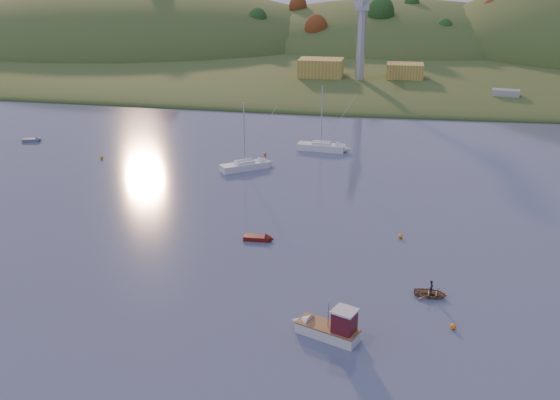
% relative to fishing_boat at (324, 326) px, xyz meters
% --- Properties ---
extents(ground, '(500.00, 500.00, 0.00)m').
position_rel_fishing_boat_xyz_m(ground, '(-5.78, -8.49, -0.87)').
color(ground, '#343F55').
rests_on(ground, ground).
extents(far_shore, '(620.00, 220.00, 1.50)m').
position_rel_fishing_boat_xyz_m(far_shore, '(-5.78, 221.51, -0.87)').
color(far_shore, '#30441B').
rests_on(far_shore, ground).
extents(shore_slope, '(640.00, 150.00, 7.00)m').
position_rel_fishing_boat_xyz_m(shore_slope, '(-5.78, 156.51, -0.87)').
color(shore_slope, '#30441B').
rests_on(shore_slope, ground).
extents(hill_left, '(170.00, 140.00, 44.00)m').
position_rel_fishing_boat_xyz_m(hill_left, '(-95.78, 191.51, -0.87)').
color(hill_left, '#30441B').
rests_on(hill_left, ground).
extents(hill_center, '(140.00, 120.00, 36.00)m').
position_rel_fishing_boat_xyz_m(hill_center, '(4.22, 201.51, -0.87)').
color(hill_center, '#30441B').
rests_on(hill_center, ground).
extents(hillside_trees, '(280.00, 50.00, 32.00)m').
position_rel_fishing_boat_xyz_m(hillside_trees, '(-5.78, 176.51, -0.87)').
color(hillside_trees, '#1E4418').
rests_on(hillside_trees, ground).
extents(wharf, '(42.00, 16.00, 2.40)m').
position_rel_fishing_boat_xyz_m(wharf, '(-0.78, 113.51, 0.33)').
color(wharf, slate).
rests_on(wharf, ground).
extents(shed_west, '(11.00, 8.00, 4.80)m').
position_rel_fishing_boat_xyz_m(shed_west, '(-13.78, 114.51, 3.93)').
color(shed_west, '#A48D36').
rests_on(shed_west, wharf).
extents(shed_east, '(9.00, 7.00, 4.00)m').
position_rel_fishing_boat_xyz_m(shed_east, '(7.22, 115.51, 3.53)').
color(shed_east, '#A48D36').
rests_on(shed_east, wharf).
extents(dock_crane, '(3.20, 28.00, 20.30)m').
position_rel_fishing_boat_xyz_m(dock_crane, '(-3.78, 109.90, 16.30)').
color(dock_crane, '#B7B7BC').
rests_on(dock_crane, wharf).
extents(fishing_boat, '(6.45, 4.10, 3.95)m').
position_rel_fishing_boat_xyz_m(fishing_boat, '(0.00, 0.00, 0.00)').
color(fishing_boat, silver).
rests_on(fishing_boat, ground).
extents(sailboat_near, '(7.29, 6.27, 10.33)m').
position_rel_fishing_boat_xyz_m(sailboat_near, '(-16.92, 43.25, -0.19)').
color(sailboat_near, white).
rests_on(sailboat_near, ground).
extents(sailboat_far, '(8.09, 3.11, 10.96)m').
position_rel_fishing_boat_xyz_m(sailboat_far, '(-6.76, 55.87, -0.16)').
color(sailboat_far, white).
rests_on(sailboat_far, ground).
extents(canoe, '(3.26, 2.45, 0.64)m').
position_rel_fishing_boat_xyz_m(canoe, '(9.12, 8.28, -0.55)').
color(canoe, '#967253').
rests_on(canoe, ground).
extents(paddler, '(0.38, 0.54, 1.41)m').
position_rel_fishing_boat_xyz_m(paddler, '(9.12, 8.28, -0.17)').
color(paddler, black).
rests_on(paddler, ground).
extents(red_tender, '(3.48, 1.23, 1.18)m').
position_rel_fishing_boat_xyz_m(red_tender, '(-8.91, 17.99, -0.63)').
color(red_tender, '#58110C').
rests_on(red_tender, ground).
extents(grey_dinghy, '(3.59, 2.14, 1.26)m').
position_rel_fishing_boat_xyz_m(grey_dinghy, '(-57.26, 52.64, -0.61)').
color(grey_dinghy, slate).
rests_on(grey_dinghy, ground).
extents(work_vessel, '(14.27, 7.23, 3.50)m').
position_rel_fishing_boat_xyz_m(work_vessel, '(29.22, 99.51, 0.38)').
color(work_vessel, slate).
rests_on(work_vessel, ground).
extents(buoy_0, '(0.50, 0.50, 0.50)m').
position_rel_fishing_boat_xyz_m(buoy_0, '(10.74, 2.87, -0.62)').
color(buoy_0, orange).
rests_on(buoy_0, ground).
extents(buoy_1, '(0.50, 0.50, 0.50)m').
position_rel_fishing_boat_xyz_m(buoy_1, '(6.36, 21.36, -0.62)').
color(buoy_1, orange).
rests_on(buoy_1, ground).
extents(buoy_2, '(0.50, 0.50, 0.50)m').
position_rel_fishing_boat_xyz_m(buoy_2, '(-40.83, 44.59, -0.62)').
color(buoy_2, orange).
rests_on(buoy_2, ground).
extents(buoy_3, '(0.50, 0.50, 0.50)m').
position_rel_fishing_boat_xyz_m(buoy_3, '(-15.48, 51.42, -0.62)').
color(buoy_3, orange).
rests_on(buoy_3, ground).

